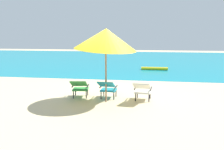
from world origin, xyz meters
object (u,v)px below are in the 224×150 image
(swim_buoy, at_px, (154,68))
(beach_umbrella_center, at_px, (106,39))
(lounge_chair_center, at_px, (108,87))
(lounge_chair_right, at_px, (143,89))
(lounge_chair_left, at_px, (80,87))

(swim_buoy, distance_m, beach_umbrella_center, 7.58)
(swim_buoy, relative_size, lounge_chair_center, 1.78)
(swim_buoy, distance_m, lounge_chair_right, 6.92)
(lounge_chair_center, xyz_separation_m, lounge_chair_right, (1.17, -0.09, 0.00))
(swim_buoy, bearing_deg, lounge_chair_right, -94.98)
(lounge_chair_center, xyz_separation_m, beach_umbrella_center, (-0.00, -0.32, 1.62))
(swim_buoy, height_order, lounge_chair_left, lounge_chair_left)
(swim_buoy, xyz_separation_m, lounge_chair_left, (-2.73, -6.81, 0.31))
(lounge_chair_right, xyz_separation_m, beach_umbrella_center, (-1.17, -0.22, 1.62))
(lounge_chair_left, bearing_deg, beach_umbrella_center, -17.33)
(lounge_chair_left, bearing_deg, lounge_chair_right, -2.04)
(swim_buoy, height_order, lounge_chair_center, lounge_chair_center)
(lounge_chair_left, height_order, beach_umbrella_center, beach_umbrella_center)
(swim_buoy, relative_size, lounge_chair_right, 1.73)
(lounge_chair_center, height_order, beach_umbrella_center, beach_umbrella_center)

